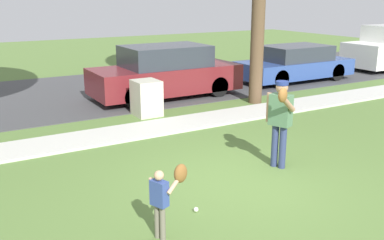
% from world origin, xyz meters
% --- Properties ---
extents(ground_plane, '(48.00, 48.00, 0.00)m').
position_xyz_m(ground_plane, '(0.00, 3.50, 0.00)').
color(ground_plane, '#567538').
extents(sidewalk_strip, '(36.00, 1.20, 0.06)m').
position_xyz_m(sidewalk_strip, '(0.00, 3.60, 0.03)').
color(sidewalk_strip, beige).
rests_on(sidewalk_strip, ground).
extents(road_surface, '(36.00, 6.80, 0.02)m').
position_xyz_m(road_surface, '(0.00, 8.60, 0.01)').
color(road_surface, '#424244').
rests_on(road_surface, ground).
extents(person_adult, '(0.63, 0.77, 1.66)m').
position_xyz_m(person_adult, '(1.01, 0.16, 1.04)').
color(person_adult, navy).
rests_on(person_adult, ground).
extents(person_child, '(0.53, 0.33, 1.03)m').
position_xyz_m(person_child, '(-1.95, -1.00, 0.67)').
color(person_child, '#6B6656').
rests_on(person_child, ground).
extents(baseball, '(0.07, 0.07, 0.07)m').
position_xyz_m(baseball, '(-1.23, -0.59, 0.04)').
color(baseball, white).
rests_on(baseball, ground).
extents(utility_cabinet, '(0.66, 0.74, 0.96)m').
position_xyz_m(utility_cabinet, '(0.46, 4.89, 0.48)').
color(utility_cabinet, beige).
rests_on(utility_cabinet, ground).
extents(parked_suv_maroon, '(4.70, 1.90, 1.63)m').
position_xyz_m(parked_suv_maroon, '(1.92, 6.62, 0.79)').
color(parked_suv_maroon, maroon).
rests_on(parked_suv_maroon, road_surface).
extents(parked_wagon_blue, '(4.50, 1.80, 1.33)m').
position_xyz_m(parked_wagon_blue, '(7.39, 6.61, 0.66)').
color(parked_wagon_blue, '#2D478C').
rests_on(parked_wagon_blue, road_surface).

